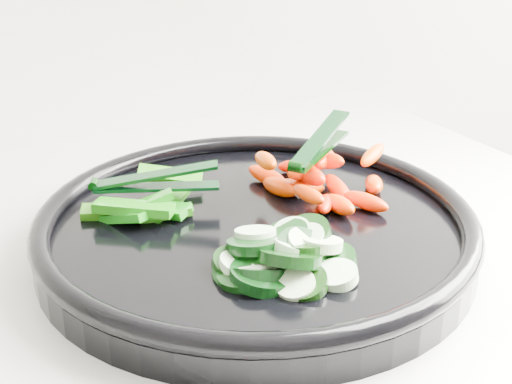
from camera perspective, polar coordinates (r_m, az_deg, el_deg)
veggie_tray at (r=0.61m, az=0.00°, el=-2.97°), size 0.46×0.46×0.04m
cucumber_pile at (r=0.54m, az=1.76°, el=-5.35°), size 0.12×0.11×0.04m
carrot_pile at (r=0.66m, az=4.87°, el=1.26°), size 0.13×0.14×0.05m
pepper_pile at (r=0.63m, az=-8.66°, el=-1.06°), size 0.12×0.10×0.03m
tong_carrot at (r=0.64m, az=5.03°, el=3.74°), size 0.10×0.08×0.02m
tong_pepper at (r=0.63m, az=-8.31°, el=0.86°), size 0.11×0.06×0.02m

